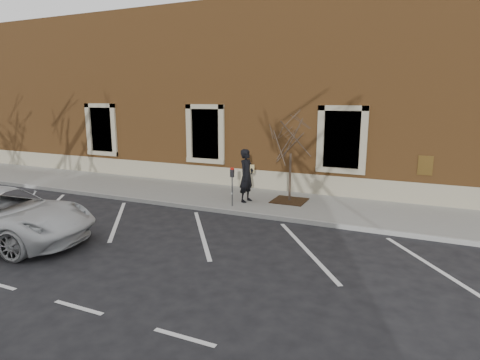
% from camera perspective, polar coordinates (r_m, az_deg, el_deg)
% --- Properties ---
extents(ground, '(120.00, 120.00, 0.00)m').
position_cam_1_polar(ground, '(14.05, -1.01, -4.85)').
color(ground, '#28282B').
rests_on(ground, ground).
extents(sidewalk_near, '(40.00, 3.50, 0.15)m').
position_cam_1_polar(sidewalk_near, '(15.57, 1.75, -2.92)').
color(sidewalk_near, gray).
rests_on(sidewalk_near, ground).
extents(curb_near, '(40.00, 0.12, 0.15)m').
position_cam_1_polar(curb_near, '(13.99, -1.10, -4.61)').
color(curb_near, '#9E9E99').
rests_on(curb_near, ground).
extents(parking_stripes, '(28.00, 4.40, 0.01)m').
position_cam_1_polar(parking_stripes, '(12.20, -5.47, -7.49)').
color(parking_stripes, silver).
rests_on(parking_stripes, ground).
extents(building_civic, '(40.00, 8.62, 8.00)m').
position_cam_1_polar(building_civic, '(20.74, 8.33, 11.55)').
color(building_civic, brown).
rests_on(building_civic, ground).
extents(man, '(0.59, 0.79, 1.98)m').
position_cam_1_polar(man, '(14.91, 0.94, 0.63)').
color(man, black).
rests_on(man, sidewalk_near).
extents(parking_meter, '(0.13, 0.10, 1.40)m').
position_cam_1_polar(parking_meter, '(14.26, -1.12, 0.06)').
color(parking_meter, '#595B60').
rests_on(parking_meter, sidewalk_near).
extents(tree_grate, '(1.23, 1.23, 0.03)m').
position_cam_1_polar(tree_grate, '(15.29, 7.04, -2.92)').
color(tree_grate, '#382312').
rests_on(tree_grate, sidewalk_near).
extents(sapling, '(1.98, 1.98, 3.29)m').
position_cam_1_polar(sapling, '(14.89, 7.26, 5.63)').
color(sapling, '#4C3D2E').
rests_on(sapling, sidewalk_near).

